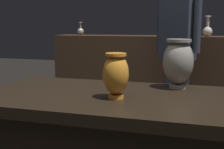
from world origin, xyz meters
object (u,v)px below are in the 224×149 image
object	(u,v)px
vase_centerpiece	(116,74)
shelf_vase_far_left	(81,31)
shelf_vase_right	(207,30)
vase_tall_behind	(178,62)
visitor_center_back	(177,44)

from	to	relation	value
vase_centerpiece	shelf_vase_far_left	size ratio (longest dim) A/B	1.23
shelf_vase_right	vase_centerpiece	bearing A→B (deg)	-101.81
vase_centerpiece	vase_tall_behind	size ratio (longest dim) A/B	0.80
vase_tall_behind	vase_centerpiece	bearing A→B (deg)	-131.39
vase_centerpiece	visitor_center_back	xyz separation A→B (m)	(0.17, 1.65, 0.03)
shelf_vase_far_left	visitor_center_back	size ratio (longest dim) A/B	0.10
shelf_vase_far_left	shelf_vase_right	xyz separation A→B (m)	(1.56, -0.07, 0.02)
vase_tall_behind	shelf_vase_far_left	size ratio (longest dim) A/B	1.54
vase_tall_behind	shelf_vase_far_left	xyz separation A→B (m)	(-1.34, 2.02, 0.11)
vase_tall_behind	shelf_vase_far_left	bearing A→B (deg)	123.62
vase_tall_behind	shelf_vase_right	world-z (taller)	shelf_vase_right
shelf_vase_right	visitor_center_back	world-z (taller)	visitor_center_back
shelf_vase_far_left	visitor_center_back	bearing A→B (deg)	-27.34
vase_centerpiece	shelf_vase_right	xyz separation A→B (m)	(0.47, 2.24, 0.15)
vase_centerpiece	shelf_vase_far_left	bearing A→B (deg)	115.36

